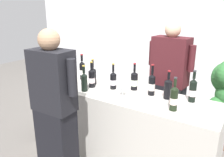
% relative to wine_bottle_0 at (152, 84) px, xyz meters
% --- Properties ---
extents(wall_back, '(8.00, 0.10, 2.80)m').
position_rel_wine_bottle_0_xyz_m(wall_back, '(-0.38, 2.47, 0.36)').
color(wall_back, white).
rests_on(wall_back, ground_plane).
extents(counter, '(2.34, 0.65, 0.92)m').
position_rel_wine_bottle_0_xyz_m(counter, '(-0.38, -0.13, -0.58)').
color(counter, beige).
rests_on(counter, ground_plane).
extents(wine_bottle_0, '(0.08, 0.08, 0.36)m').
position_rel_wine_bottle_0_xyz_m(wine_bottle_0, '(0.00, 0.00, 0.00)').
color(wine_bottle_0, black).
rests_on(wine_bottle_0, counter).
extents(wine_bottle_1, '(0.08, 0.08, 0.31)m').
position_rel_wine_bottle_0_xyz_m(wine_bottle_1, '(-1.36, -0.24, -0.01)').
color(wine_bottle_1, black).
rests_on(wine_bottle_1, counter).
extents(wine_bottle_2, '(0.07, 0.07, 0.34)m').
position_rel_wine_bottle_0_xyz_m(wine_bottle_2, '(0.43, 0.05, 0.00)').
color(wine_bottle_2, black).
rests_on(wine_bottle_2, counter).
extents(wine_bottle_3, '(0.08, 0.08, 0.33)m').
position_rel_wine_bottle_0_xyz_m(wine_bottle_3, '(-0.78, -0.06, -0.00)').
color(wine_bottle_3, black).
rests_on(wine_bottle_3, counter).
extents(wine_bottle_4, '(0.08, 0.08, 0.32)m').
position_rel_wine_bottle_0_xyz_m(wine_bottle_4, '(-0.47, -0.06, -0.02)').
color(wine_bottle_4, black).
rests_on(wine_bottle_4, counter).
extents(wine_bottle_5, '(0.07, 0.07, 0.35)m').
position_rel_wine_bottle_0_xyz_m(wine_bottle_5, '(-1.04, 0.04, 0.01)').
color(wine_bottle_5, black).
rests_on(wine_bottle_5, counter).
extents(wine_bottle_6, '(0.08, 0.08, 0.31)m').
position_rel_wine_bottle_0_xyz_m(wine_bottle_6, '(-0.71, -0.31, -0.00)').
color(wine_bottle_6, black).
rests_on(wine_bottle_6, counter).
extents(wine_bottle_7, '(0.08, 0.08, 0.31)m').
position_rel_wine_bottle_0_xyz_m(wine_bottle_7, '(0.19, -0.00, -0.01)').
color(wine_bottle_7, black).
rests_on(wine_bottle_7, counter).
extents(wine_bottle_8, '(0.08, 0.08, 0.33)m').
position_rel_wine_bottle_0_xyz_m(wine_bottle_8, '(0.34, -0.26, 0.00)').
color(wine_bottle_8, black).
rests_on(wine_bottle_8, counter).
extents(wine_bottle_9, '(0.08, 0.08, 0.32)m').
position_rel_wine_bottle_0_xyz_m(wine_bottle_9, '(-0.72, -0.16, -0.01)').
color(wine_bottle_9, black).
rests_on(wine_bottle_9, counter).
extents(wine_bottle_10, '(0.08, 0.08, 0.33)m').
position_rel_wine_bottle_0_xyz_m(wine_bottle_10, '(-0.24, 0.05, -0.01)').
color(wine_bottle_10, black).
rests_on(wine_bottle_10, counter).
extents(wine_glass, '(0.08, 0.08, 0.18)m').
position_rel_wine_bottle_0_xyz_m(wine_glass, '(-0.25, -0.22, -0.00)').
color(wine_glass, silver).
rests_on(wine_glass, counter).
extents(person_server, '(0.61, 0.28, 1.71)m').
position_rel_wine_bottle_0_xyz_m(person_server, '(0.02, 0.52, -0.22)').
color(person_server, black).
rests_on(person_server, ground_plane).
extents(person_guest, '(0.57, 0.25, 1.69)m').
position_rel_wine_bottle_0_xyz_m(person_guest, '(-0.65, -0.85, -0.22)').
color(person_guest, black).
rests_on(person_guest, ground_plane).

